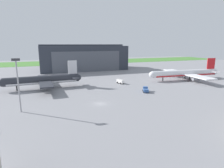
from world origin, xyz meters
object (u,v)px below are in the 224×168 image
at_px(airliner_far_right, 43,80).
at_px(airliner_far_left, 185,73).
at_px(pushback_tractor, 146,90).
at_px(maintenance_hangar, 83,58).
at_px(stair_truck, 120,81).
at_px(apron_light_mast, 18,81).

height_order(airliner_far_right, airliner_far_left, airliner_far_right).
height_order(airliner_far_left, pushback_tractor, airliner_far_left).
distance_m(maintenance_hangar, stair_truck, 67.91).
relative_size(stair_truck, apron_light_mast, 0.30).
bearing_deg(pushback_tractor, maintenance_hangar, 96.98).
distance_m(airliner_far_right, apron_light_mast, 33.78).
bearing_deg(airliner_far_left, maintenance_hangar, 125.21).
relative_size(pushback_tractor, apron_light_mast, 0.32).
relative_size(airliner_far_right, pushback_tractor, 6.99).
bearing_deg(apron_light_mast, stair_truck, 31.97).
bearing_deg(airliner_far_left, airliner_far_right, 176.16).
bearing_deg(maintenance_hangar, pushback_tractor, -83.02).
xyz_separation_m(airliner_far_left, stair_truck, (-42.56, 3.24, -2.70)).
bearing_deg(apron_light_mast, maintenance_hangar, 67.00).
height_order(pushback_tractor, apron_light_mast, apron_light_mast).
distance_m(maintenance_hangar, apron_light_mast, 105.38).
height_order(maintenance_hangar, airliner_far_left, maintenance_hangar).
relative_size(airliner_far_right, airliner_far_left, 0.79).
bearing_deg(airliner_far_left, apron_light_mast, -163.53).
bearing_deg(airliner_far_right, stair_truck, -3.31).
bearing_deg(apron_light_mast, airliner_far_right, 77.41).
distance_m(airliner_far_left, apron_light_mast, 94.81).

